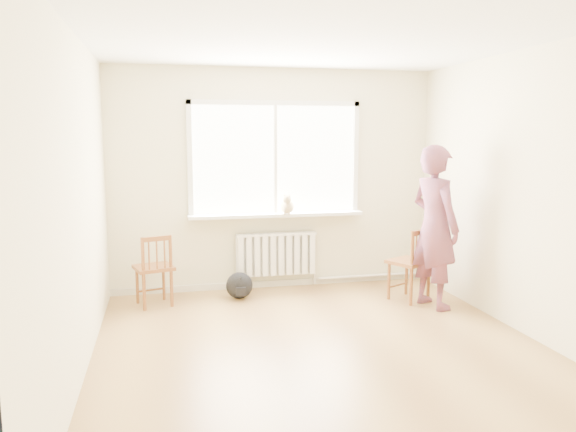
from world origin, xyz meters
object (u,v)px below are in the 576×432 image
chair_left (155,270)px  chair_right (413,264)px  person (435,227)px  cat (287,205)px  backpack (239,285)px

chair_left → chair_right: 2.92m
person → cat: bearing=39.2°
backpack → cat: bearing=21.8°
chair_left → cat: (1.58, 0.33, 0.65)m
chair_right → cat: cat is taller
chair_left → chair_right: chair_right is taller
cat → chair_left: bearing=-155.3°
person → cat: person is taller
person → backpack: person is taller
backpack → chair_right: bearing=-14.9°
cat → backpack: size_ratio=1.22×
chair_right → backpack: chair_right is taller
chair_right → cat: size_ratio=2.22×
person → cat: size_ratio=4.70×
chair_left → backpack: (0.95, 0.08, -0.25)m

